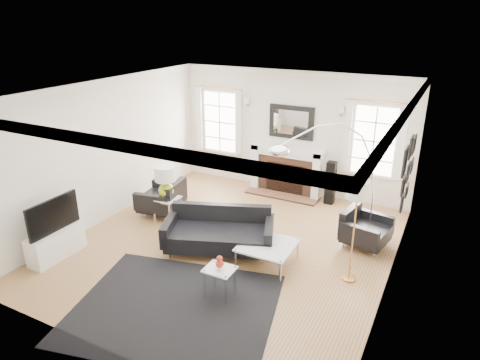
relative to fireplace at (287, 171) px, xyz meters
The scene contains 25 objects.
floor 2.84m from the fireplace, 90.00° to the right, with size 6.00×6.00×0.00m, color #925E3D.
back_wall 0.88m from the fireplace, 90.00° to the left, with size 5.50×0.04×2.80m, color white.
front_wall 5.85m from the fireplace, 90.00° to the right, with size 5.50×0.04×2.80m, color white.
left_wall 4.01m from the fireplace, 134.58° to the right, with size 0.04×6.00×2.80m, color white.
right_wall 4.01m from the fireplace, 45.42° to the right, with size 0.04×6.00×2.80m, color white.
ceiling 3.59m from the fireplace, 90.00° to the right, with size 5.50×6.00×0.02m, color white.
crown_molding 3.55m from the fireplace, 90.00° to the right, with size 5.50×6.00×0.12m, color white.
fireplace is the anchor object (origin of this frame).
mantel_mirror 1.12m from the fireplace, 90.00° to the left, with size 1.05×0.07×0.75m.
window_left 2.07m from the fireplace, behind, with size 1.24×0.15×1.62m.
window_right 2.07m from the fireplace, ahead, with size 1.24×0.15×1.62m.
gallery_wall 3.26m from the fireplace, 28.83° to the right, with size 0.04×1.73×1.29m.
tv_unit 5.12m from the fireplace, 118.55° to the right, with size 0.35×1.00×1.09m.
area_rug 4.76m from the fireplace, 87.95° to the right, with size 2.81×2.34×0.01m, color black.
sofa 3.00m from the fireplace, 91.53° to the right, with size 2.07×1.48×0.62m.
armchair_left 2.92m from the fireplace, 128.99° to the right, with size 0.93×1.01×0.61m.
armchair_right 2.73m from the fireplace, 38.01° to the right, with size 0.88×0.95×0.56m.
coffee_table 3.19m from the fireplace, 74.03° to the right, with size 0.87×0.87×0.38m.
side_table_left 2.95m from the fireplace, 122.61° to the right, with size 0.45×0.45×0.50m.
nesting_table 4.22m from the fireplace, 81.74° to the right, with size 0.43×0.36×0.48m.
gourd_lamp 2.96m from the fireplace, 122.61° to the right, with size 0.42×0.42×0.66m.
orange_vase 4.22m from the fireplace, 81.74° to the right, with size 0.12×0.12×0.19m.
arc_floor_lamp 2.61m from the fireplace, 52.72° to the right, with size 1.66×1.53×2.34m.
stick_floor_lamp 3.73m from the fireplace, 52.50° to the right, with size 0.34×0.34×1.68m.
speaker_tower 1.09m from the fireplace, ahead, with size 0.19×0.19×0.97m, color black.
Camera 1 is at (3.30, -5.97, 3.93)m, focal length 32.00 mm.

